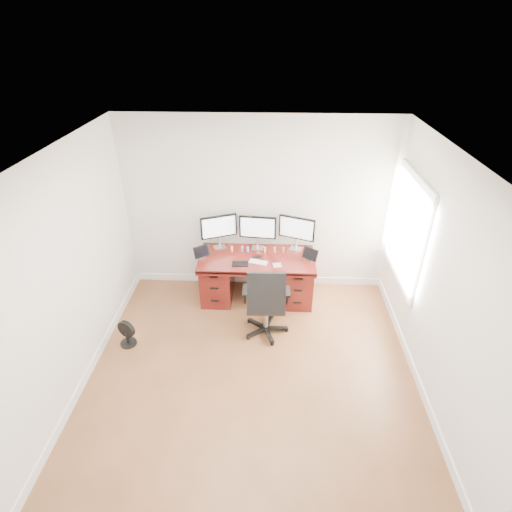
{
  "coord_description": "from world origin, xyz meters",
  "views": [
    {
      "loc": [
        0.2,
        -3.21,
        3.79
      ],
      "look_at": [
        0.0,
        1.5,
        0.95
      ],
      "focal_mm": 28.0,
      "sensor_mm": 36.0,
      "label": 1
    }
  ],
  "objects_px": {
    "keyboard": "(258,262)",
    "floor_fan": "(127,334)",
    "desk": "(257,276)",
    "office_chair": "(266,313)",
    "monitor_center": "(258,228)"
  },
  "relations": [
    {
      "from": "office_chair",
      "to": "monitor_center",
      "type": "relative_size",
      "value": 2.0
    },
    {
      "from": "desk",
      "to": "monitor_center",
      "type": "xyz_separation_m",
      "value": [
        -0.0,
        0.24,
        0.68
      ]
    },
    {
      "from": "office_chair",
      "to": "keyboard",
      "type": "xyz_separation_m",
      "value": [
        -0.13,
        0.65,
        0.39
      ]
    },
    {
      "from": "office_chair",
      "to": "keyboard",
      "type": "distance_m",
      "value": 0.77
    },
    {
      "from": "floor_fan",
      "to": "office_chair",
      "type": "bearing_deg",
      "value": 31.26
    },
    {
      "from": "floor_fan",
      "to": "monitor_center",
      "type": "distance_m",
      "value": 2.35
    },
    {
      "from": "keyboard",
      "to": "floor_fan",
      "type": "bearing_deg",
      "value": -134.71
    },
    {
      "from": "desk",
      "to": "floor_fan",
      "type": "bearing_deg",
      "value": -146.33
    },
    {
      "from": "floor_fan",
      "to": "keyboard",
      "type": "bearing_deg",
      "value": 51.22
    },
    {
      "from": "desk",
      "to": "office_chair",
      "type": "height_order",
      "value": "office_chair"
    },
    {
      "from": "desk",
      "to": "office_chair",
      "type": "distance_m",
      "value": 0.85
    },
    {
      "from": "floor_fan",
      "to": "monitor_center",
      "type": "relative_size",
      "value": 0.67
    },
    {
      "from": "desk",
      "to": "office_chair",
      "type": "relative_size",
      "value": 1.54
    },
    {
      "from": "desk",
      "to": "keyboard",
      "type": "bearing_deg",
      "value": -82.1
    },
    {
      "from": "desk",
      "to": "office_chair",
      "type": "xyz_separation_m",
      "value": [
        0.16,
        -0.83,
        -0.04
      ]
    }
  ]
}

